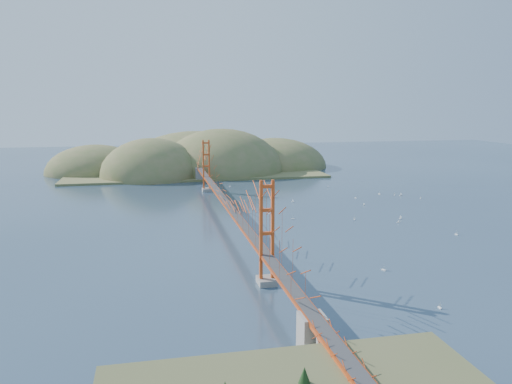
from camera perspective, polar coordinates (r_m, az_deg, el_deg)
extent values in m
plane|color=#293C52|center=(84.57, -3.40, -3.42)|extent=(320.00, 320.00, 0.00)
cube|color=gray|center=(56.20, 1.22, -10.12)|extent=(2.00, 2.40, 0.70)
cube|color=gray|center=(113.65, -5.65, 0.25)|extent=(2.00, 2.40, 0.70)
cube|color=#AF3B13|center=(83.85, -3.42, -1.22)|extent=(1.40, 92.00, 0.16)
cube|color=#AF3B13|center=(83.89, -3.42, -1.36)|extent=(1.33, 92.00, 0.24)
cube|color=#38383A|center=(83.83, -3.42, -1.16)|extent=(1.19, 92.00, 0.03)
cube|color=gray|center=(41.51, 6.44, -15.89)|extent=(2.00, 2.20, 3.30)
cube|color=gray|center=(129.18, -6.44, 2.01)|extent=(2.20, 2.60, 3.30)
cube|color=#AF3B13|center=(35.75, 9.65, -17.55)|extent=(1.40, 12.00, 0.16)
cube|color=#AF3B13|center=(35.86, 9.64, -17.90)|extent=(1.33, 12.00, 0.30)
cube|color=gray|center=(35.83, 10.18, -20.84)|extent=(0.50, 0.70, 2.95)
cube|color=gray|center=(38.25, 8.41, -18.64)|extent=(0.50, 0.70, 2.95)
cube|color=gray|center=(39.90, 7.37, -17.32)|extent=(0.50, 0.70, 2.95)
cube|color=#59544C|center=(40.13, 7.57, -19.36)|extent=(9.00, 6.00, 0.24)
cube|color=maroon|center=(40.59, 7.81, -18.20)|extent=(3.70, 2.30, 0.75)
cube|color=gray|center=(40.39, 7.82, -17.67)|extent=(3.70, 2.30, 0.10)
cylinder|color=white|center=(40.18, 7.84, -17.10)|extent=(0.03, 0.03, 1.00)
cube|color=#505530|center=(36.64, 2.67, -20.97)|extent=(24.00, 3.00, 1.80)
cone|color=black|center=(32.40, -9.36, -20.15)|extent=(0.78, 0.78, 1.11)
cone|color=black|center=(33.36, -3.01, -19.08)|extent=(0.77, 0.77, 1.10)
cube|color=olive|center=(147.13, -7.11, 2.44)|extent=(70.00, 40.00, 0.60)
ellipsoid|color=olive|center=(138.75, -11.77, 1.73)|extent=(28.00, 28.00, 21.00)
ellipsoid|color=olive|center=(146.07, -3.91, 2.34)|extent=(36.00, 36.00, 25.00)
ellipsoid|color=olive|center=(157.28, 2.19, 2.92)|extent=(32.00, 32.00, 18.00)
ellipsoid|color=olive|center=(151.48, -17.86, 2.15)|extent=(28.00, 28.00, 16.00)
ellipsoid|color=olive|center=(161.17, -6.82, 3.03)|extent=(44.00, 44.00, 22.00)
cube|color=white|center=(119.36, -3.01, 0.62)|extent=(0.61, 0.26, 0.11)
cylinder|color=white|center=(119.31, -3.01, 0.77)|extent=(0.02, 0.02, 0.65)
cube|color=white|center=(112.31, 15.53, -0.35)|extent=(0.47, 0.63, 0.11)
cylinder|color=white|center=(112.25, 15.53, -0.18)|extent=(0.02, 0.02, 0.66)
cube|color=white|center=(86.52, 4.23, -3.08)|extent=(0.53, 0.44, 0.10)
cylinder|color=white|center=(86.46, 4.24, -2.89)|extent=(0.02, 0.02, 0.58)
cube|color=white|center=(101.29, 4.25, -1.12)|extent=(0.58, 0.23, 0.10)
cylinder|color=white|center=(101.23, 4.25, -0.95)|extent=(0.02, 0.02, 0.62)
cube|color=white|center=(87.12, 15.94, -3.36)|extent=(0.52, 0.30, 0.09)
cylinder|color=white|center=(87.06, 15.95, -3.18)|extent=(0.01, 0.01, 0.54)
cube|color=white|center=(112.52, 16.23, -0.36)|extent=(0.61, 0.20, 0.11)
cylinder|color=white|center=(112.47, 16.24, -0.20)|extent=(0.02, 0.02, 0.66)
cube|color=white|center=(82.17, 21.95, -4.51)|extent=(0.27, 0.60, 0.11)
cylinder|color=white|center=(82.09, 21.97, -4.30)|extent=(0.02, 0.02, 0.63)
cube|color=white|center=(53.24, 20.27, -12.30)|extent=(0.21, 0.54, 0.10)
cylinder|color=white|center=(53.13, 20.29, -12.01)|extent=(0.02, 0.02, 0.58)
cube|color=white|center=(120.18, 8.24, 0.59)|extent=(0.52, 0.31, 0.09)
cylinder|color=white|center=(120.14, 8.24, 0.72)|extent=(0.01, 0.01, 0.54)
cube|color=white|center=(87.33, 11.18, -3.11)|extent=(0.52, 0.62, 0.11)
cylinder|color=white|center=(87.26, 11.19, -2.90)|extent=(0.02, 0.02, 0.67)
cube|color=white|center=(113.00, 13.93, -0.21)|extent=(0.41, 0.66, 0.11)
cylinder|color=white|center=(112.94, 13.94, -0.04)|extent=(0.02, 0.02, 0.69)
cube|color=white|center=(62.46, 14.39, -8.62)|extent=(0.49, 0.63, 0.11)
cylinder|color=white|center=(62.35, 14.40, -8.33)|extent=(0.02, 0.02, 0.67)
cube|color=white|center=(107.12, 11.33, -0.67)|extent=(0.29, 0.53, 0.09)
cylinder|color=white|center=(107.07, 11.34, -0.53)|extent=(0.01, 0.01, 0.56)
cube|color=white|center=(90.04, 16.19, -2.93)|extent=(0.61, 0.49, 0.11)
cylinder|color=white|center=(89.97, 16.20, -2.72)|extent=(0.02, 0.02, 0.66)
cube|color=white|center=(100.24, 12.23, -1.45)|extent=(0.49, 0.36, 0.09)
cylinder|color=white|center=(100.19, 12.24, -1.30)|extent=(0.01, 0.01, 0.52)
cube|color=white|center=(110.28, 18.30, -0.69)|extent=(0.33, 0.52, 0.09)
cylinder|color=white|center=(110.24, 18.31, -0.55)|extent=(0.01, 0.01, 0.54)
cube|color=white|center=(90.19, 1.52, -2.51)|extent=(0.22, 0.50, 0.09)
cylinder|color=white|center=(90.13, 1.52, -2.34)|extent=(0.01, 0.01, 0.53)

